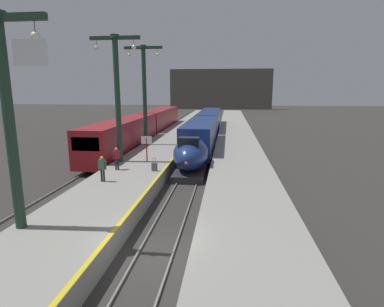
# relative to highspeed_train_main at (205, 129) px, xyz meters

# --- Properties ---
(ground_plane) EXTENTS (260.00, 260.00, 0.00)m
(ground_plane) POSITION_rel_highspeed_train_main_xyz_m (0.00, -28.54, -1.93)
(ground_plane) COLOR #33302D
(platform_left) EXTENTS (4.80, 110.00, 1.05)m
(platform_left) POSITION_rel_highspeed_train_main_xyz_m (-4.05, -3.79, -1.41)
(platform_left) COLOR gray
(platform_left) RESTS_ON ground
(platform_right) EXTENTS (4.80, 110.00, 1.05)m
(platform_right) POSITION_rel_highspeed_train_main_xyz_m (4.05, -3.79, -1.41)
(platform_right) COLOR gray
(platform_right) RESTS_ON ground
(platform_left_safety_stripe) EXTENTS (0.20, 107.80, 0.01)m
(platform_left_safety_stripe) POSITION_rel_highspeed_train_main_xyz_m (-1.77, -3.79, -0.88)
(platform_left_safety_stripe) COLOR yellow
(platform_left_safety_stripe) RESTS_ON platform_left
(rail_main_left) EXTENTS (0.08, 110.00, 0.12)m
(rail_main_left) POSITION_rel_highspeed_train_main_xyz_m (-0.75, -1.04, -1.87)
(rail_main_left) COLOR slate
(rail_main_left) RESTS_ON ground
(rail_main_right) EXTENTS (0.08, 110.00, 0.12)m
(rail_main_right) POSITION_rel_highspeed_train_main_xyz_m (0.75, -1.04, -1.87)
(rail_main_right) COLOR slate
(rail_main_right) RESTS_ON ground
(rail_secondary_left) EXTENTS (0.08, 110.00, 0.12)m
(rail_secondary_left) POSITION_rel_highspeed_train_main_xyz_m (-8.85, -1.04, -1.87)
(rail_secondary_left) COLOR slate
(rail_secondary_left) RESTS_ON ground
(rail_secondary_right) EXTENTS (0.08, 110.00, 0.12)m
(rail_secondary_right) POSITION_rel_highspeed_train_main_xyz_m (-7.35, -1.04, -1.87)
(rail_secondary_right) COLOR slate
(rail_secondary_right) RESTS_ON ground
(highspeed_train_main) EXTENTS (2.92, 37.35, 3.60)m
(highspeed_train_main) POSITION_rel_highspeed_train_main_xyz_m (0.00, 0.00, 0.00)
(highspeed_train_main) COLOR navy
(highspeed_train_main) RESTS_ON ground
(regional_train_adjacent) EXTENTS (2.85, 36.60, 3.80)m
(regional_train_adjacent) POSITION_rel_highspeed_train_main_xyz_m (-8.10, 1.00, 0.20)
(regional_train_adjacent) COLOR maroon
(regional_train_adjacent) RESTS_ON ground
(station_column_near) EXTENTS (4.00, 0.68, 8.83)m
(station_column_near) POSITION_rel_highspeed_train_main_xyz_m (-5.84, -28.28, 4.54)
(station_column_near) COLOR #1E3828
(station_column_near) RESTS_ON platform_left
(station_column_mid) EXTENTS (4.00, 0.68, 10.05)m
(station_column_mid) POSITION_rel_highspeed_train_main_xyz_m (-5.90, -15.50, 5.10)
(station_column_mid) COLOR #1E3828
(station_column_mid) RESTS_ON platform_left
(station_column_far) EXTENTS (4.00, 0.68, 10.36)m
(station_column_far) POSITION_rel_highspeed_train_main_xyz_m (-5.90, -7.25, 5.26)
(station_column_far) COLOR #1E3828
(station_column_far) RESTS_ON platform_left
(passenger_near_edge) EXTENTS (0.44, 0.42, 1.69)m
(passenger_near_edge) POSITION_rel_highspeed_train_main_xyz_m (-5.22, -18.18, 0.11)
(passenger_near_edge) COLOR #23232D
(passenger_near_edge) RESTS_ON platform_left
(passenger_mid_platform) EXTENTS (0.57, 0.26, 1.69)m
(passenger_mid_platform) POSITION_rel_highspeed_train_main_xyz_m (-5.06, -21.27, 0.11)
(passenger_mid_platform) COLOR #23232D
(passenger_mid_platform) RESTS_ON platform_left
(rolling_suitcase) EXTENTS (0.40, 0.22, 0.98)m
(rolling_suitcase) POSITION_rel_highspeed_train_main_xyz_m (-2.35, -18.25, -0.58)
(rolling_suitcase) COLOR #4C4C51
(rolling_suitcase) RESTS_ON platform_left
(departure_info_board) EXTENTS (0.90, 0.10, 2.12)m
(departure_info_board) POSITION_rel_highspeed_train_main_xyz_m (-3.71, -15.19, 0.62)
(departure_info_board) COLOR maroon
(departure_info_board) RESTS_ON platform_left
(terminus_back_wall) EXTENTS (36.00, 2.00, 14.00)m
(terminus_back_wall) POSITION_rel_highspeed_train_main_xyz_m (0.00, 73.46, 5.07)
(terminus_back_wall) COLOR #4C4742
(terminus_back_wall) RESTS_ON ground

